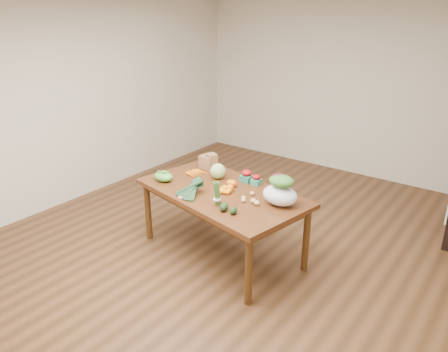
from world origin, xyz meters
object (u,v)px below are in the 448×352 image
Objects in this scene: paper_bag at (208,161)px; asparagus_bundle at (217,193)px; kale_bunch at (188,189)px; cabbage at (218,171)px; mandarin_cluster at (225,189)px; salad_bag at (280,192)px; dining_table at (222,222)px.

paper_bag is 1.03m from asparagus_bundle.
paper_bag is 0.63× the size of kale_bunch.
mandarin_cluster is at bearing -41.79° from cabbage.
cabbage is at bearing 138.21° from mandarin_cluster.
kale_bunch is 0.37m from asparagus_bundle.
salad_bag reaches higher than mandarin_cluster.
cabbage is 0.49× the size of salad_bag.
paper_bag is at bearing 144.46° from asparagus_bundle.
dining_table is at bearing -174.00° from salad_bag.
cabbage is at bearing 168.91° from salad_bag.
dining_table is 7.12× the size of asparagus_bundle.
dining_table is 0.83m from paper_bag.
asparagus_bundle reaches higher than dining_table.
dining_table is at bearing 69.15° from kale_bunch.
salad_bag reaches higher than kale_bunch.
mandarin_cluster is (0.29, -0.26, -0.05)m from cabbage.
cabbage is 0.69m from asparagus_bundle.
mandarin_cluster is 0.72× the size of asparagus_bundle.
kale_bunch is at bearing -130.32° from mandarin_cluster.
dining_table is 0.83m from salad_bag.
paper_bag is at bearing 125.48° from kale_bunch.
asparagus_bundle reaches higher than kale_bunch.
paper_bag reaches higher than cabbage.
asparagus_bundle is (0.17, -0.31, 0.50)m from dining_table.
asparagus_bundle reaches higher than paper_bag.
dining_table is 9.89× the size of mandarin_cluster.
paper_bag is 1.40× the size of mandarin_cluster.
salad_bag reaches higher than asparagus_bundle.
mandarin_cluster is 0.45× the size of kale_bunch.
dining_table is at bearing 159.60° from mandarin_cluster.
cabbage is at bearing -33.44° from paper_bag.
paper_bag reaches higher than mandarin_cluster.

